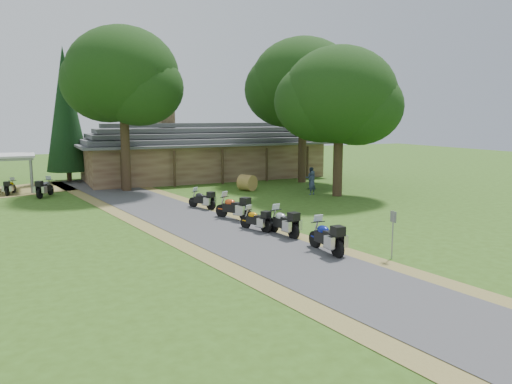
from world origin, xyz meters
name	(u,v)px	position (x,y,z in m)	size (l,w,h in m)	color
ground	(264,250)	(0.00, 0.00, 0.00)	(120.00, 120.00, 0.00)	#355317
driveway	(217,231)	(-0.50, 4.00, 0.00)	(46.00, 46.00, 0.00)	#434345
lodge	(204,150)	(6.00, 24.00, 2.45)	(21.40, 9.40, 4.90)	brown
motorcycle_row_a	(326,236)	(2.02, -1.49, 0.71)	(2.08, 0.68, 1.43)	navy
motorcycle_row_b	(283,221)	(1.87, 1.80, 0.69)	(2.01, 0.65, 1.37)	#B2B5BA
motorcycle_row_c	(256,219)	(1.16, 3.24, 0.59)	(1.72, 0.56, 1.17)	#CD890A
motorcycle_row_d	(233,206)	(1.23, 6.13, 0.71)	(2.08, 0.68, 1.42)	#C34619
motorcycle_row_e	(202,199)	(0.78, 9.80, 0.61)	(1.78, 0.58, 1.21)	black
motorcycle_carport_a	(10,186)	(-9.48, 20.71, 0.57)	(1.66, 0.54, 1.14)	#C1A300
motorcycle_carport_b	(45,187)	(-7.35, 18.58, 0.67)	(1.95, 0.64, 1.34)	slate
person_a	(312,181)	(9.49, 11.53, 0.98)	(0.56, 0.40, 1.97)	#313E57
person_b	(311,176)	(10.84, 13.86, 0.96)	(0.55, 0.39, 1.92)	#313E57
hay_bale	(247,183)	(6.21, 15.22, 0.58)	(1.17, 1.17, 1.07)	#A27F3B
sign_post	(393,235)	(3.84, -3.30, 0.94)	(0.34, 0.06, 1.88)	gray
oak_lodge_left	(123,97)	(-1.80, 18.89, 6.75)	(7.94, 7.94, 13.49)	black
oak_lodge_right	(303,102)	(12.30, 17.59, 6.52)	(8.55, 8.55, 13.05)	black
oak_driveway	(339,115)	(10.80, 10.35, 5.52)	(7.64, 7.64, 11.03)	black
cedar_near	(66,115)	(-5.08, 26.31, 5.53)	(3.45, 3.45, 11.06)	black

